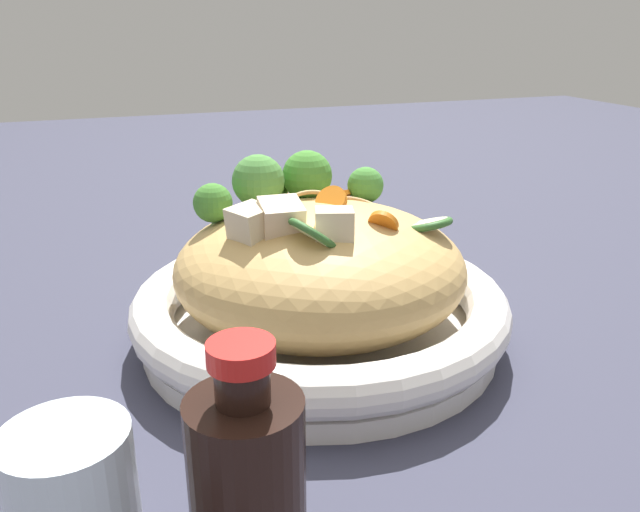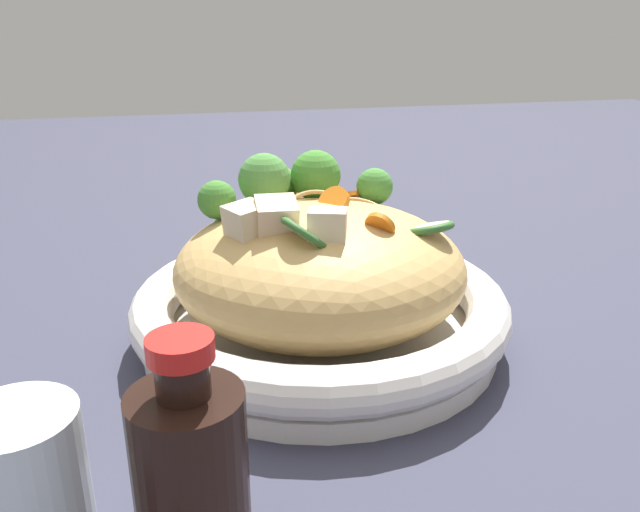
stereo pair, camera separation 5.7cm
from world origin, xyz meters
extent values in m
plane|color=#353647|center=(0.00, 0.00, 0.00)|extent=(3.00, 3.00, 0.00)
cylinder|color=white|center=(0.00, 0.00, 0.01)|extent=(0.32, 0.32, 0.02)
torus|color=white|center=(0.00, 0.00, 0.04)|extent=(0.34, 0.34, 0.04)
ellipsoid|color=tan|center=(0.00, 0.00, 0.07)|extent=(0.26, 0.26, 0.11)
torus|color=tan|center=(-0.01, 0.04, 0.11)|extent=(0.07, 0.08, 0.02)
torus|color=tan|center=(0.02, -0.01, 0.11)|extent=(0.06, 0.06, 0.01)
torus|color=tan|center=(-0.01, -0.02, 0.10)|extent=(0.06, 0.06, 0.02)
torus|color=tan|center=(-0.02, 0.00, 0.12)|extent=(0.07, 0.07, 0.03)
cone|color=#9BB875|center=(-0.06, -0.04, 0.11)|extent=(0.03, 0.03, 0.01)
sphere|color=#4B893E|center=(-0.06, -0.04, 0.14)|extent=(0.07, 0.07, 0.05)
cone|color=#9ABB7C|center=(-0.08, 0.01, 0.11)|extent=(0.02, 0.02, 0.01)
sphere|color=#438631|center=(-0.08, 0.01, 0.14)|extent=(0.06, 0.06, 0.05)
cone|color=#9BC36E|center=(-0.06, 0.07, 0.11)|extent=(0.02, 0.02, 0.01)
sphere|color=#458837|center=(-0.06, 0.07, 0.12)|extent=(0.05, 0.05, 0.04)
cone|color=#A4B871|center=(-0.10, -0.02, 0.10)|extent=(0.02, 0.02, 0.01)
sphere|color=#4C8835|center=(-0.10, -0.02, 0.12)|extent=(0.05, 0.05, 0.04)
cone|color=#A1C377|center=(-0.05, -0.08, 0.10)|extent=(0.02, 0.02, 0.02)
sphere|color=#428030|center=(-0.05, -0.08, 0.13)|extent=(0.04, 0.04, 0.03)
cylinder|color=orange|center=(-0.02, 0.02, 0.13)|extent=(0.04, 0.04, 0.02)
cylinder|color=orange|center=(0.04, 0.04, 0.12)|extent=(0.03, 0.03, 0.02)
cylinder|color=orange|center=(-0.10, -0.01, 0.11)|extent=(0.03, 0.03, 0.02)
cylinder|color=orange|center=(-0.07, 0.04, 0.11)|extent=(0.03, 0.03, 0.02)
cylinder|color=beige|center=(0.05, -0.02, 0.12)|extent=(0.04, 0.04, 0.03)
torus|color=#32642C|center=(0.05, -0.02, 0.12)|extent=(0.05, 0.05, 0.03)
cylinder|color=beige|center=(0.03, 0.09, 0.11)|extent=(0.05, 0.05, 0.02)
torus|color=#31642B|center=(0.03, 0.09, 0.11)|extent=(0.06, 0.06, 0.02)
cube|color=beige|center=(0.05, -0.01, 0.13)|extent=(0.04, 0.04, 0.03)
cube|color=beige|center=(0.02, -0.07, 0.12)|extent=(0.04, 0.04, 0.03)
cube|color=beige|center=(0.02, -0.04, 0.13)|extent=(0.04, 0.03, 0.03)
cylinder|color=black|center=(0.25, -0.13, 0.06)|extent=(0.06, 0.06, 0.11)
cylinder|color=black|center=(0.25, -0.13, 0.12)|extent=(0.03, 0.03, 0.02)
cylinder|color=red|center=(0.25, -0.13, 0.14)|extent=(0.03, 0.03, 0.01)
camera|label=1|loc=(0.50, -0.18, 0.28)|focal=36.21mm
camera|label=2|loc=(0.52, -0.12, 0.28)|focal=36.21mm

